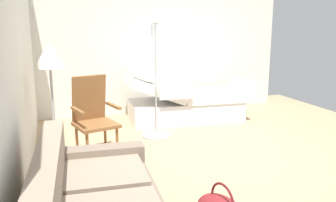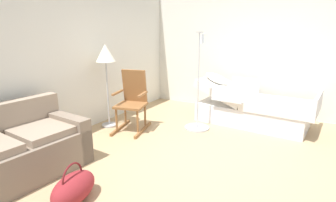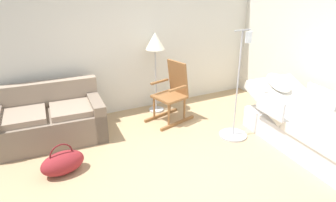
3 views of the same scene
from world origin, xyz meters
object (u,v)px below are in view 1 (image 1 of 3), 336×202
rocking_chair (94,119)px  iv_pole (156,120)px  hospital_bed (185,103)px  floor_lamp (50,64)px

rocking_chair → iv_pole: bearing=-59.0°
rocking_chair → hospital_bed: bearing=-52.3°
rocking_chair → iv_pole: size_ratio=0.62×
hospital_bed → iv_pole: 1.08m
hospital_bed → floor_lamp: floor_lamp is taller
floor_lamp → iv_pole: iv_pole is taller
hospital_bed → rocking_chair: bearing=127.7°
floor_lamp → hospital_bed: bearing=-56.8°
floor_lamp → iv_pole: size_ratio=0.88×
rocking_chair → floor_lamp: size_ratio=0.71×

